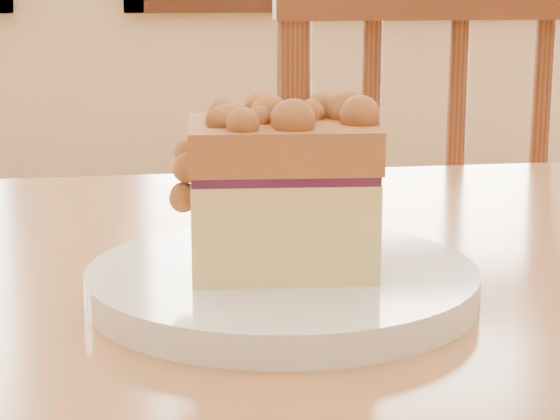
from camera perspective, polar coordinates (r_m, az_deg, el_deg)
name	(u,v)px	position (r m, az deg, el deg)	size (l,w,h in m)	color
cafe_chair_main	(417,333)	(1.41, 7.17, -6.38)	(0.46, 0.46, 0.96)	brown
plate	(282,285)	(0.67, 0.11, -3.94)	(0.24, 0.24, 0.02)	white
cake_slice	(282,183)	(0.66, 0.11, 1.43)	(0.13, 0.09, 0.11)	#F4CC8A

